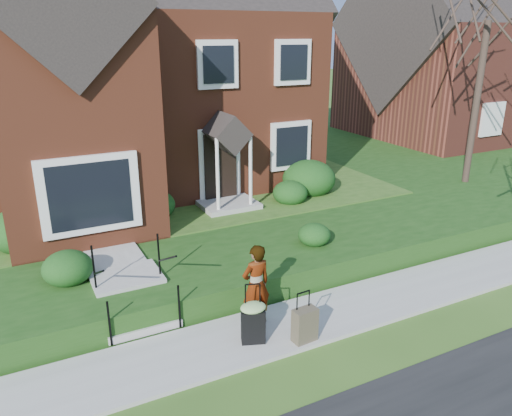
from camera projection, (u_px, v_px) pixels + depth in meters
ground at (286, 328)px, 9.69m from camera, size 120.00×120.00×0.00m
sidewalk at (286, 327)px, 9.68m from camera, size 60.00×1.60×0.08m
terrace at (236, 165)px, 20.46m from camera, size 44.00×20.00×0.60m
walkway at (101, 233)px, 12.61m from camera, size 1.20×6.00×0.06m
main_house at (132, 38)px, 15.92m from camera, size 10.40×10.20×9.40m
neighbour_house at (460, 36)px, 24.04m from camera, size 9.40×8.00×9.20m
front_steps at (132, 294)px, 10.01m from camera, size 1.40×2.02×1.50m
foundation_shrubs at (200, 200)px, 13.64m from camera, size 9.95×4.73×1.17m
woman at (256, 285)px, 9.47m from camera, size 0.64×0.45×1.65m
suitcase_black at (253, 320)px, 9.00m from camera, size 0.58×0.53×1.15m
suitcase_olive at (305, 325)px, 9.08m from camera, size 0.47×0.28×0.97m
tree_gap at (491, 3)px, 15.24m from camera, size 5.69×5.69×8.12m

